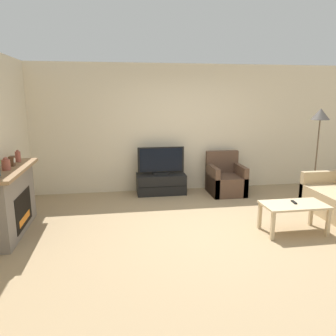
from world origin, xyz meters
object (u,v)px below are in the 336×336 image
Objects in this scene: mantel_clock at (12,161)px; coffee_table at (294,208)px; mantel_vase_centre_left at (6,164)px; armchair at (225,180)px; remote at (294,202)px; floor_lamp at (320,120)px; tv_stand at (161,184)px; fireplace at (11,200)px; tv at (161,162)px; mantel_vase_right at (18,156)px.

coffee_table is (4.17, -0.81, -0.69)m from mantel_clock.
mantel_vase_centre_left reaches higher than armchair.
floor_lamp reaches higher than remote.
tv_stand is 0.57× the size of floor_lamp.
fireplace is 1.65× the size of tv.
tv_stand is 2.89m from coffee_table.
mantel_vase_right is 0.19× the size of tv_stand.
mantel_clock is at bearing -148.39° from tv_stand.
mantel_vase_centre_left reaches higher than tv.
mantel_clock reaches higher than remote.
floor_lamp is at bearing 9.38° from fireplace.
mantel_vase_right is 1.31× the size of mantel_clock.
mantel_vase_centre_left is at bearing 172.71° from coffee_table.
mantel_clock is at bearing 176.23° from remote.
mantel_vase_centre_left is at bearing -82.14° from fireplace.
tv_stand is at bearing 31.61° from mantel_clock.
mantel_vase_centre_left is 0.20× the size of coffee_table.
coffee_table is (4.19, -0.65, -0.12)m from fireplace.
mantel_vase_centre_left is 3.09m from tv.
armchair is 5.69× the size of remote.
armchair is (3.83, 1.33, -0.80)m from mantel_clock.
fireplace is at bearing -145.96° from tv_stand.
tv is (2.47, 1.80, -0.40)m from mantel_vase_centre_left.
fireplace is 8.39× the size of mantel_vase_centre_left.
mantel_clock is at bearing -160.88° from armchair.
mantel_clock is at bearing -89.86° from mantel_vase_right.
tv is 1.11× the size of armchair.
armchair is (1.36, -0.19, 0.07)m from tv_stand.
mantel_clock reaches higher than armchair.
mantel_vase_centre_left is at bearing -143.92° from tv_stand.
mantel_clock reaches higher than fireplace.
tv_stand is (2.47, 1.52, -0.87)m from mantel_clock.
tv_stand is at bearing 171.82° from armchair.
mantel_vase_right is 0.21× the size of coffee_table.
mantel_clock is 4.31m from remote.
armchair is at bearing 161.15° from floor_lamp.
tv_stand is at bearing 133.52° from remote.
floor_lamp is at bearing -18.85° from armchair.
tv is at bearing 34.01° from fireplace.
tv_stand is 1.07× the size of coffee_table.
mantel_vase_right is 0.11× the size of floor_lamp.
mantel_vase_right reaches higher than tv_stand.
floor_lamp reaches higher than tv.
fireplace is at bearing -158.86° from armchair.
mantel_vase_centre_left is 0.97× the size of mantel_vase_right.
floor_lamp is at bearing 10.62° from mantel_vase_centre_left.
coffee_table is at bearing -15.22° from mantel_vase_right.
mantel_clock reaches higher than tv_stand.
mantel_vase_right is 2.89m from tv_stand.
coffee_table is (1.70, -2.34, 0.18)m from tv_stand.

